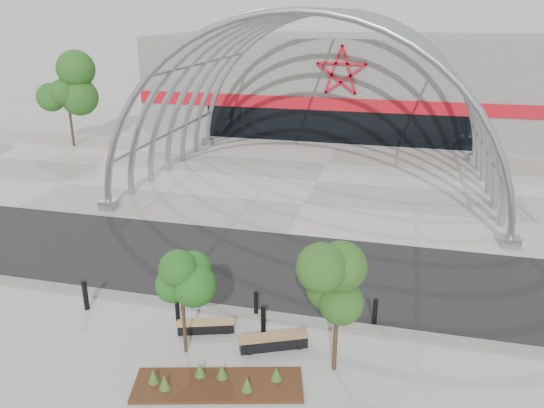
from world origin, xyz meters
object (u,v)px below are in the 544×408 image
(street_tree_0, at_px, (181,282))
(street_tree_1, at_px, (338,282))
(bollard_2, at_px, (256,304))
(bench_0, at_px, (206,327))
(bench_1, at_px, (274,342))

(street_tree_0, relative_size, street_tree_1, 0.84)
(bollard_2, bearing_deg, bench_0, -134.69)
(street_tree_1, height_order, bollard_2, street_tree_1)
(street_tree_0, distance_m, street_tree_1, 4.62)
(street_tree_0, xyz_separation_m, bench_0, (0.24, 1.15, -2.24))
(bench_0, bearing_deg, bollard_2, 45.31)
(bench_1, bearing_deg, street_tree_0, -162.56)
(street_tree_0, relative_size, bench_1, 1.55)
(street_tree_0, relative_size, bench_0, 1.77)
(street_tree_1, bearing_deg, street_tree_0, -176.81)
(street_tree_0, distance_m, bench_1, 3.52)
(street_tree_0, height_order, street_tree_1, street_tree_1)
(street_tree_1, relative_size, bench_0, 2.10)
(bench_1, bearing_deg, bollard_2, 121.70)
(street_tree_0, bearing_deg, street_tree_1, 3.19)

